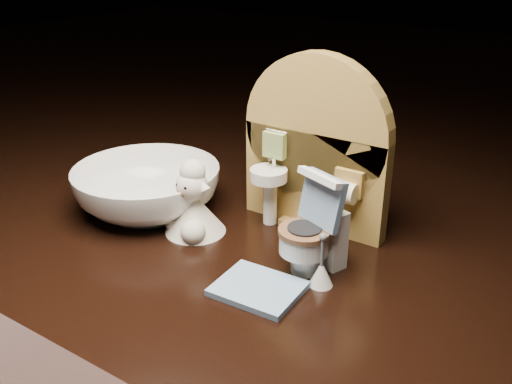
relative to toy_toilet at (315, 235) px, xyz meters
The scene contains 6 objects.
backdrop_panel 0.08m from the toy_toilet, 119.81° to the left, with size 0.13×0.05×0.15m.
toy_toilet is the anchor object (origin of this frame).
bath_mat 0.06m from the toy_toilet, 109.43° to the right, with size 0.06×0.05×0.00m, color #7492B4.
toilet_brush 0.03m from the toy_toilet, 48.38° to the right, with size 0.02×0.02×0.04m.
plush_lamb 0.11m from the toy_toilet, behind, with size 0.05×0.05×0.07m.
ceramic_bowl 0.18m from the toy_toilet, behind, with size 0.13×0.13×0.04m, color white.
Camera 1 is at (0.20, -0.33, 0.23)m, focal length 40.00 mm.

